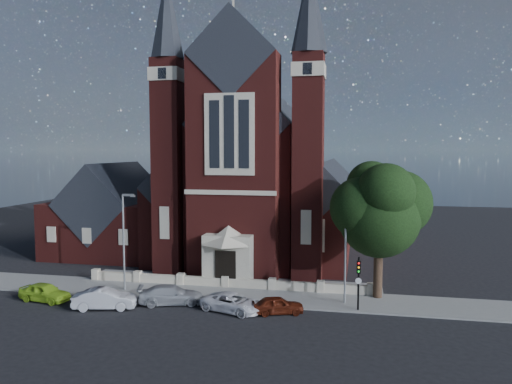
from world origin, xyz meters
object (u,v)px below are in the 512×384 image
street_tree (381,211)px  street_lamp_left (125,236)px  car_lime_van (45,292)px  car_silver_b (171,295)px  street_lamp_right (347,244)px  car_dark_red (278,305)px  car_white_suv (233,303)px  traffic_signal (359,277)px  car_silver_a (105,299)px  parish_hall (115,218)px  church (262,180)px

street_tree → street_lamp_left: street_tree is taller
car_lime_van → street_tree: bearing=-67.7°
car_lime_van → car_silver_b: car_silver_b is taller
car_silver_b → street_lamp_right: bearing=-96.0°
car_silver_b → car_dark_red: size_ratio=1.33×
street_tree → car_white_suv: bearing=-154.2°
street_tree → street_lamp_right: street_tree is taller
car_white_suv → traffic_signal: bearing=-60.3°
street_tree → street_lamp_left: size_ratio=1.32×
traffic_signal → car_silver_a: (-18.25, -3.10, -1.83)m
parish_hall → car_silver_b: (13.11, -16.61, -3.29)m
parish_hall → street_lamp_left: parish_hall is taller
parish_hall → car_dark_red: size_ratio=3.30×
car_silver_a → car_dark_red: car_silver_a is taller
street_lamp_left → car_lime_van: (-4.82, -3.90, -3.89)m
car_silver_a → parish_hall: bearing=10.5°
street_tree → car_dark_red: bearing=-145.8°
car_silver_a → car_white_suv: car_silver_a is taller
church → street_tree: (12.60, -17.23, -1.23)m
car_lime_van → church: bearing=-19.3°
car_silver_b → parish_hall: bearing=20.9°
street_tree → car_silver_a: 21.76m
street_lamp_right → car_silver_b: street_lamp_right is taller
church → car_white_suv: bearing=-84.6°
car_silver_b → car_dark_red: car_silver_b is taller
car_silver_a → street_tree: bearing=-86.8°
street_tree → car_silver_b: 17.25m
street_lamp_right → parish_hall: bearing=151.8°
parish_hall → traffic_signal: bearing=-30.0°
parish_hall → street_tree: (28.60, -12.29, 2.95)m
street_tree → car_lime_van: street_tree is taller
street_lamp_left → traffic_signal: bearing=-4.8°
street_lamp_left → church: bearing=67.3°
car_silver_b → car_dark_red: (8.27, -0.60, -0.09)m
street_lamp_right → car_lime_van: 23.47m
car_silver_b → church: bearing=-25.0°
street_lamp_left → traffic_signal: street_lamp_left is taller
traffic_signal → church: bearing=118.2°
car_lime_van → car_white_suv: size_ratio=0.88×
traffic_signal → car_silver_a: traffic_signal is taller
street_tree → car_silver_a: bearing=-162.2°
traffic_signal → car_white_suv: bearing=-168.6°
traffic_signal → car_silver_b: 14.06m
car_dark_red → car_silver_a: bearing=78.5°
parish_hall → street_lamp_left: size_ratio=1.51×
parish_hall → car_lime_van: size_ratio=2.93×
street_lamp_left → car_white_suv: (10.01, -3.37, -3.94)m
street_tree → car_white_suv: street_tree is taller
street_lamp_left → street_lamp_right: 18.00m
street_tree → church: bearing=126.2°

